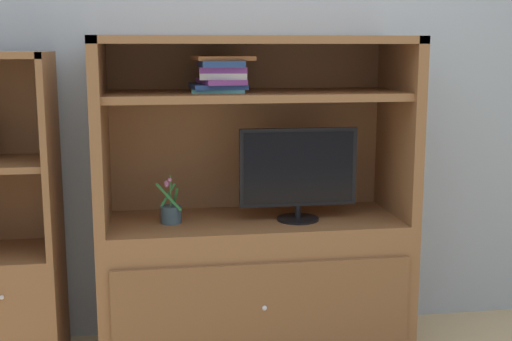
{
  "coord_description": "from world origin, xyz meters",
  "views": [
    {
      "loc": [
        -0.49,
        -2.8,
        1.53
      ],
      "look_at": [
        0.0,
        0.35,
        0.94
      ],
      "focal_mm": 47.47,
      "sensor_mm": 36.0,
      "label": 1
    }
  ],
  "objects_px": {
    "media_console": "(254,253)",
    "magazine_stack": "(221,74)",
    "potted_plant": "(171,213)",
    "tv_monitor": "(298,172)",
    "bookshelf_tall": "(11,266)"
  },
  "relations": [
    {
      "from": "magazine_stack",
      "to": "bookshelf_tall",
      "type": "distance_m",
      "value": 1.35
    },
    {
      "from": "tv_monitor",
      "to": "bookshelf_tall",
      "type": "bearing_deg",
      "value": 176.98
    },
    {
      "from": "media_console",
      "to": "tv_monitor",
      "type": "distance_m",
      "value": 0.47
    },
    {
      "from": "media_console",
      "to": "magazine_stack",
      "type": "bearing_deg",
      "value": -177.66
    },
    {
      "from": "media_console",
      "to": "potted_plant",
      "type": "xyz_separation_m",
      "value": [
        -0.41,
        -0.03,
        0.23
      ]
    },
    {
      "from": "tv_monitor",
      "to": "potted_plant",
      "type": "xyz_separation_m",
      "value": [
        -0.62,
        0.04,
        -0.19
      ]
    },
    {
      "from": "tv_monitor",
      "to": "bookshelf_tall",
      "type": "xyz_separation_m",
      "value": [
        -1.37,
        0.07,
        -0.43
      ]
    },
    {
      "from": "media_console",
      "to": "magazine_stack",
      "type": "xyz_separation_m",
      "value": [
        -0.16,
        -0.01,
        0.89
      ]
    },
    {
      "from": "magazine_stack",
      "to": "bookshelf_tall",
      "type": "relative_size",
      "value": 0.22
    },
    {
      "from": "media_console",
      "to": "potted_plant",
      "type": "height_order",
      "value": "media_console"
    },
    {
      "from": "potted_plant",
      "to": "magazine_stack",
      "type": "relative_size",
      "value": 0.72
    },
    {
      "from": "potted_plant",
      "to": "bookshelf_tall",
      "type": "distance_m",
      "value": 0.79
    },
    {
      "from": "bookshelf_tall",
      "to": "tv_monitor",
      "type": "bearing_deg",
      "value": -3.02
    },
    {
      "from": "media_console",
      "to": "tv_monitor",
      "type": "height_order",
      "value": "media_console"
    },
    {
      "from": "media_console",
      "to": "magazine_stack",
      "type": "height_order",
      "value": "media_console"
    }
  ]
}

